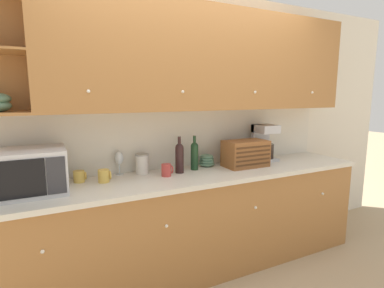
{
  "coord_description": "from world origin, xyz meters",
  "views": [
    {
      "loc": [
        -1.2,
        -2.64,
        1.62
      ],
      "look_at": [
        0.0,
        -0.22,
        1.18
      ],
      "focal_mm": 28.0,
      "sensor_mm": 36.0,
      "label": 1
    }
  ],
  "objects_px": {
    "mug_blue_second": "(79,176)",
    "second_wine_bottle": "(194,155)",
    "wine_glass": "(119,159)",
    "mug": "(167,170)",
    "coffee_maker": "(264,143)",
    "bowl_stack_on_counter": "(207,161)",
    "storage_canister": "(142,164)",
    "wine_bottle": "(179,157)",
    "bread_box": "(245,153)",
    "mug_patterned_third": "(104,176)",
    "microwave": "(25,172)"
  },
  "relations": [
    {
      "from": "mug_blue_second",
      "to": "second_wine_bottle",
      "type": "bearing_deg",
      "value": -2.75
    },
    {
      "from": "wine_glass",
      "to": "mug",
      "type": "distance_m",
      "value": 0.43
    },
    {
      "from": "mug_blue_second",
      "to": "coffee_maker",
      "type": "xyz_separation_m",
      "value": [
        1.87,
        -0.01,
        0.15
      ]
    },
    {
      "from": "bowl_stack_on_counter",
      "to": "coffee_maker",
      "type": "distance_m",
      "value": 0.69
    },
    {
      "from": "coffee_maker",
      "to": "mug_blue_second",
      "type": "bearing_deg",
      "value": 179.64
    },
    {
      "from": "storage_canister",
      "to": "bowl_stack_on_counter",
      "type": "distance_m",
      "value": 0.66
    },
    {
      "from": "mug_blue_second",
      "to": "wine_glass",
      "type": "relative_size",
      "value": 0.47
    },
    {
      "from": "bowl_stack_on_counter",
      "to": "mug",
      "type": "bearing_deg",
      "value": -160.71
    },
    {
      "from": "wine_glass",
      "to": "mug",
      "type": "relative_size",
      "value": 1.99
    },
    {
      "from": "storage_canister",
      "to": "wine_bottle",
      "type": "relative_size",
      "value": 0.54
    },
    {
      "from": "bowl_stack_on_counter",
      "to": "coffee_maker",
      "type": "bearing_deg",
      "value": -3.16
    },
    {
      "from": "mug_blue_second",
      "to": "mug",
      "type": "xyz_separation_m",
      "value": [
        0.7,
        -0.15,
        0.01
      ]
    },
    {
      "from": "bread_box",
      "to": "mug_blue_second",
      "type": "bearing_deg",
      "value": 174.26
    },
    {
      "from": "mug_patterned_third",
      "to": "storage_canister",
      "type": "relative_size",
      "value": 0.58
    },
    {
      "from": "mug_blue_second",
      "to": "wine_glass",
      "type": "bearing_deg",
      "value": 13.7
    },
    {
      "from": "bread_box",
      "to": "coffee_maker",
      "type": "xyz_separation_m",
      "value": [
        0.34,
        0.14,
        0.06
      ]
    },
    {
      "from": "wine_bottle",
      "to": "microwave",
      "type": "bearing_deg",
      "value": -177.9
    },
    {
      "from": "mug",
      "to": "second_wine_bottle",
      "type": "xyz_separation_m",
      "value": [
        0.32,
        0.1,
        0.09
      ]
    },
    {
      "from": "wine_bottle",
      "to": "second_wine_bottle",
      "type": "bearing_deg",
      "value": 14.36
    },
    {
      "from": "bread_box",
      "to": "storage_canister",
      "type": "bearing_deg",
      "value": 169.72
    },
    {
      "from": "mug_blue_second",
      "to": "mug",
      "type": "height_order",
      "value": "mug"
    },
    {
      "from": "mug_blue_second",
      "to": "mug_patterned_third",
      "type": "xyz_separation_m",
      "value": [
        0.18,
        -0.09,
        0.01
      ]
    },
    {
      "from": "coffee_maker",
      "to": "storage_canister",
      "type": "bearing_deg",
      "value": 178.34
    },
    {
      "from": "storage_canister",
      "to": "microwave",
      "type": "bearing_deg",
      "value": -169.68
    },
    {
      "from": "mug_blue_second",
      "to": "bread_box",
      "type": "distance_m",
      "value": 1.53
    },
    {
      "from": "wine_glass",
      "to": "second_wine_bottle",
      "type": "height_order",
      "value": "second_wine_bottle"
    },
    {
      "from": "mug_blue_second",
      "to": "coffee_maker",
      "type": "bearing_deg",
      "value": -0.36
    },
    {
      "from": "mug_patterned_third",
      "to": "storage_canister",
      "type": "distance_m",
      "value": 0.37
    },
    {
      "from": "wine_bottle",
      "to": "coffee_maker",
      "type": "relative_size",
      "value": 0.86
    },
    {
      "from": "second_wine_bottle",
      "to": "bread_box",
      "type": "distance_m",
      "value": 0.52
    },
    {
      "from": "mug_blue_second",
      "to": "second_wine_bottle",
      "type": "distance_m",
      "value": 1.02
    },
    {
      "from": "second_wine_bottle",
      "to": "coffee_maker",
      "type": "bearing_deg",
      "value": 2.48
    },
    {
      "from": "microwave",
      "to": "bread_box",
      "type": "relative_size",
      "value": 1.28
    },
    {
      "from": "wine_glass",
      "to": "storage_canister",
      "type": "distance_m",
      "value": 0.21
    },
    {
      "from": "mug_blue_second",
      "to": "mug",
      "type": "bearing_deg",
      "value": -11.91
    },
    {
      "from": "mug",
      "to": "bread_box",
      "type": "relative_size",
      "value": 0.25
    },
    {
      "from": "wine_glass",
      "to": "second_wine_bottle",
      "type": "relative_size",
      "value": 0.66
    },
    {
      "from": "mug_blue_second",
      "to": "bread_box",
      "type": "bearing_deg",
      "value": -5.74
    },
    {
      "from": "mug_patterned_third",
      "to": "bread_box",
      "type": "height_order",
      "value": "bread_box"
    },
    {
      "from": "mug_patterned_third",
      "to": "bowl_stack_on_counter",
      "type": "xyz_separation_m",
      "value": [
        1.01,
        0.12,
        0.0
      ]
    },
    {
      "from": "wine_glass",
      "to": "coffee_maker",
      "type": "distance_m",
      "value": 1.53
    },
    {
      "from": "storage_canister",
      "to": "second_wine_bottle",
      "type": "distance_m",
      "value": 0.49
    },
    {
      "from": "microwave",
      "to": "storage_canister",
      "type": "relative_size",
      "value": 3.04
    },
    {
      "from": "wine_bottle",
      "to": "bread_box",
      "type": "relative_size",
      "value": 0.78
    },
    {
      "from": "microwave",
      "to": "mug_patterned_third",
      "type": "height_order",
      "value": "microwave"
    },
    {
      "from": "bowl_stack_on_counter",
      "to": "coffee_maker",
      "type": "height_order",
      "value": "coffee_maker"
    },
    {
      "from": "bowl_stack_on_counter",
      "to": "mug_patterned_third",
      "type": "bearing_deg",
      "value": -173.44
    },
    {
      "from": "storage_canister",
      "to": "coffee_maker",
      "type": "height_order",
      "value": "coffee_maker"
    },
    {
      "from": "microwave",
      "to": "bread_box",
      "type": "distance_m",
      "value": 1.9
    },
    {
      "from": "wine_glass",
      "to": "bowl_stack_on_counter",
      "type": "relative_size",
      "value": 1.34
    }
  ]
}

